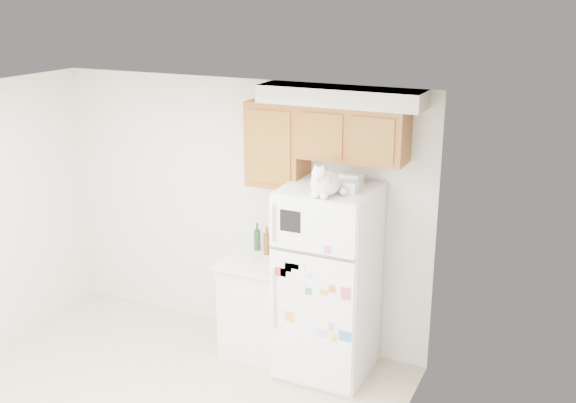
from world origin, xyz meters
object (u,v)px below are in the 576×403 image
Objects in this scene: base_counter at (261,304)px; bottle_green at (257,237)px; refrigerator at (327,282)px; storage_box_back at (351,179)px; cat at (324,183)px; storage_box_front at (349,187)px; bottle_amber at (267,241)px.

bottle_green is at bearing 123.88° from base_counter.
storage_box_back is at bearing 49.42° from refrigerator.
storage_box_back is 1.18m from bottle_green.
refrigerator is at bearing 101.79° from cat.
storage_box_back is 0.68× the size of bottle_green.
base_counter is 1.57m from cat.
storage_box_back is at bearing -6.39° from bottle_green.
storage_box_back is (0.08, 0.39, -0.06)m from cat.
base_counter is at bearing 173.91° from refrigerator.
storage_box_front is at bearing -7.71° from base_counter.
base_counter is at bearing -169.24° from storage_box_back.
cat is 1.25m from bottle_green.
refrigerator is 6.41× the size of bottle_green.
bottle_amber is at bearing -25.09° from bottle_green.
bottle_amber is (-0.82, 0.04, -0.70)m from storage_box_back.
refrigerator reaches higher than bottle_amber.
storage_box_front reaches higher than bottle_amber.
bottle_amber is (-0.87, 0.24, -0.69)m from storage_box_front.
base_counter is (-0.69, 0.07, -0.39)m from refrigerator.
base_counter is 5.11× the size of storage_box_back.
storage_box_back is (0.13, 0.16, 0.90)m from refrigerator.
base_counter is 2.23× the size of cat.
base_counter is at bearing 157.40° from cat.
bottle_green is 0.99× the size of bottle_amber.
cat is at bearing -22.60° from base_counter.
bottle_green is (-0.95, 0.11, -0.70)m from storage_box_back.
storage_box_back is at bearing -3.11° from bottle_amber.
bottle_amber is at bearing 164.75° from storage_box_front.
base_counter is 1.53m from storage_box_back.
storage_box_back reaches higher than storage_box_front.
base_counter is 0.60m from bottle_amber.
refrigerator is 0.79m from base_counter.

